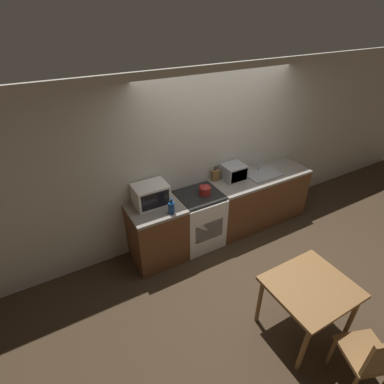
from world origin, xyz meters
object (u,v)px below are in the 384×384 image
dining_chair (372,357)px  kettle (205,189)px  toaster_oven (234,172)px  microwave (151,195)px  stove_range (199,219)px  bottle (171,208)px  dining_table (310,292)px

dining_chair → kettle: bearing=114.7°
toaster_oven → dining_chair: toaster_oven is taller
microwave → dining_chair: microwave is taller
toaster_oven → stove_range: bearing=-169.4°
toaster_oven → microwave: bearing=-179.3°
toaster_oven → kettle: bearing=-165.6°
kettle → microwave: microwave is taller
microwave → toaster_oven: (1.41, 0.02, -0.03)m
bottle → dining_table: bearing=-64.4°
bottle → dining_chair: (0.84, -2.44, -0.47)m
toaster_oven → bottle: bearing=-164.7°
stove_range → kettle: size_ratio=4.50×
microwave → dining_table: (0.97, -2.02, -0.41)m
dining_chair → microwave: bearing=129.9°
stove_range → dining_chair: size_ratio=0.98×
microwave → dining_chair: (0.99, -2.77, -0.54)m
stove_range → bottle: (-0.55, -0.21, 0.54)m
toaster_oven → dining_table: 2.12m
stove_range → dining_table: (0.26, -1.91, 0.19)m
microwave → dining_chair: bearing=-70.2°
toaster_oven → dining_table: size_ratio=0.39×
kettle → bottle: bottle is taller
dining_chair → toaster_oven: bearing=101.6°
kettle → dining_table: 1.92m
stove_range → microwave: bearing=170.6°
stove_range → bottle: bottle is taller
bottle → stove_range: bearing=21.1°
microwave → bottle: microwave is taller
stove_range → kettle: bearing=-18.6°
dining_table → toaster_oven: bearing=77.7°
stove_range → dining_chair: (0.29, -2.65, 0.07)m
microwave → dining_table: microwave is taller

